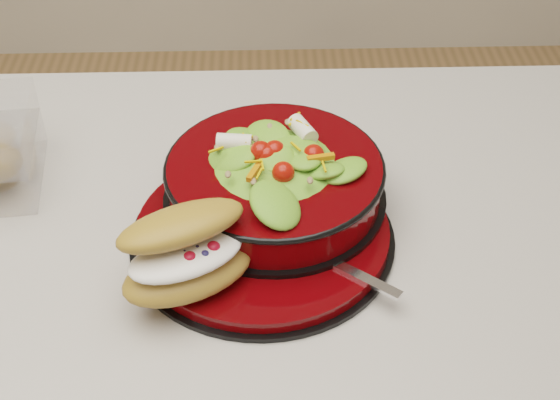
{
  "coord_description": "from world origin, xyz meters",
  "views": [
    {
      "loc": [
        -0.07,
        -0.61,
        1.49
      ],
      "look_at": [
        -0.05,
        0.03,
        0.94
      ],
      "focal_mm": 50.0,
      "sensor_mm": 36.0,
      "label": 1
    }
  ],
  "objects_px": {
    "croissant": "(186,253)",
    "fork": "(327,260)",
    "salad_bowl": "(275,173)",
    "dinner_plate": "(263,233)"
  },
  "relations": [
    {
      "from": "dinner_plate",
      "to": "salad_bowl",
      "type": "relative_size",
      "value": 1.16
    },
    {
      "from": "dinner_plate",
      "to": "croissant",
      "type": "relative_size",
      "value": 1.9
    },
    {
      "from": "dinner_plate",
      "to": "fork",
      "type": "relative_size",
      "value": 2.12
    },
    {
      "from": "dinner_plate",
      "to": "salad_bowl",
      "type": "distance_m",
      "value": 0.07
    },
    {
      "from": "croissant",
      "to": "fork",
      "type": "relative_size",
      "value": 1.12
    },
    {
      "from": "croissant",
      "to": "dinner_plate",
      "type": "bearing_deg",
      "value": 20.72
    },
    {
      "from": "salad_bowl",
      "to": "dinner_plate",
      "type": "bearing_deg",
      "value": -106.7
    },
    {
      "from": "salad_bowl",
      "to": "fork",
      "type": "height_order",
      "value": "salad_bowl"
    },
    {
      "from": "fork",
      "to": "dinner_plate",
      "type": "bearing_deg",
      "value": 88.21
    },
    {
      "from": "croissant",
      "to": "fork",
      "type": "distance_m",
      "value": 0.15
    }
  ]
}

